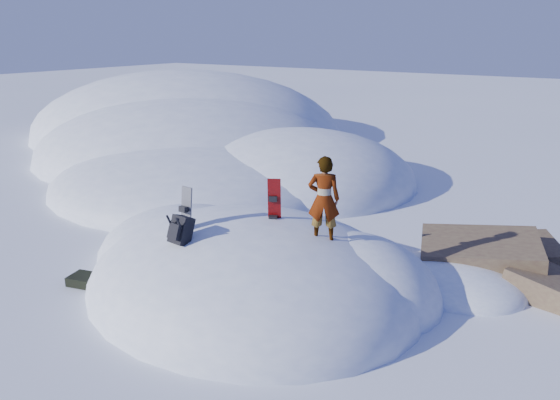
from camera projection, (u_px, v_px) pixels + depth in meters
The scene contains 9 objects.
ground at pixel (252, 289), 11.01m from camera, with size 120.00×120.00×0.00m, color white.
snow_mound at pixel (252, 283), 11.29m from camera, with size 8.00×6.00×3.00m.
snow_ridge at pixel (195, 148), 24.37m from camera, with size 21.50×18.50×6.40m.
rock_outcrop at pixel (479, 279), 11.44m from camera, with size 4.68×4.41×1.68m.
snowboard_red at pixel (274, 210), 10.65m from camera, with size 0.32×0.29×1.36m.
snowboard_dark at pixel (185, 221), 10.32m from camera, with size 0.27×0.21×1.36m.
backpack at pixel (180, 230), 9.85m from camera, with size 0.40×0.49×0.61m.
gear_pile at pixel (90, 279), 11.17m from camera, with size 0.93×0.71×0.24m.
person at pixel (324, 199), 9.87m from camera, with size 0.58×0.38×1.60m, color slate.
Camera 1 is at (6.01, -8.00, 4.98)m, focal length 35.00 mm.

